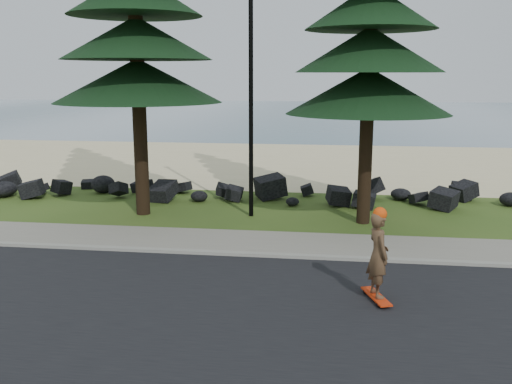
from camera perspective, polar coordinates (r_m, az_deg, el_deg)
ground at (r=15.18m, az=-2.20°, el=-5.32°), size 160.00×160.00×0.00m
road at (r=11.04m, az=-6.27°, el=-12.06°), size 160.00×7.00×0.02m
kerb at (r=14.32m, az=-2.82°, el=-6.17°), size 160.00×0.20×0.10m
sidewalk at (r=15.36m, az=-2.08°, el=-4.96°), size 160.00×2.00×0.08m
beach_sand at (r=29.24m, az=2.64°, el=3.00°), size 160.00×15.00×0.01m
ocean at (r=65.49m, az=5.48°, el=7.82°), size 160.00×58.00×0.01m
seawall_boulders at (r=20.54m, az=0.46°, el=-0.77°), size 60.00×2.40×1.10m
lamp_post at (r=17.67m, az=-0.51°, el=10.72°), size 0.25×0.14×8.14m
skateboarder at (r=11.51m, az=12.11°, el=-6.18°), size 0.59×1.05×1.91m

